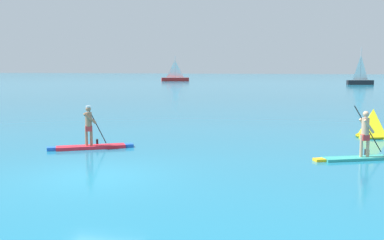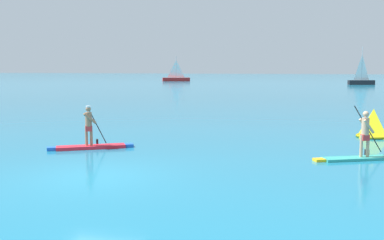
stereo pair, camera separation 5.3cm
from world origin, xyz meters
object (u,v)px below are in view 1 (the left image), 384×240
race_marker_buoy (373,124)px  paddleboarder_mid_center (91,140)px  paddleboarder_far_right (363,149)px  sailboat_left_horizon (175,78)px  sailboat_right_horizon (360,80)px

race_marker_buoy → paddleboarder_mid_center: bearing=-150.7°
paddleboarder_far_right → paddleboarder_mid_center: bearing=156.8°
race_marker_buoy → sailboat_left_horizon: size_ratio=0.27×
paddleboarder_mid_center → paddleboarder_far_right: bearing=-28.3°
paddleboarder_mid_center → sailboat_right_horizon: (15.94, 75.97, 0.58)m
paddleboarder_mid_center → sailboat_right_horizon: 77.63m
paddleboarder_far_right → sailboat_left_horizon: 94.24m
paddleboarder_mid_center → paddleboarder_far_right: paddleboarder_far_right is taller
paddleboarder_far_right → sailboat_left_horizon: (-34.77, 87.59, 0.28)m
sailboat_left_horizon → paddleboarder_mid_center: bearing=82.1°
race_marker_buoy → sailboat_left_horizon: (-35.65, 81.86, 0.05)m
paddleboarder_mid_center → sailboat_right_horizon: bearing=46.6°
paddleboarder_mid_center → race_marker_buoy: paddleboarder_mid_center is taller
paddleboarder_far_right → sailboat_right_horizon: (5.56, 75.38, 0.55)m
paddleboarder_far_right → sailboat_right_horizon: size_ratio=0.48×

